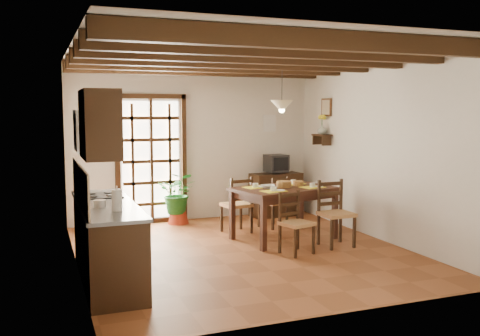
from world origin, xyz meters
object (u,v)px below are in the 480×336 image
crt_tv (276,163)px  chair_far_right (274,211)px  chair_far_left (237,215)px  sideboard (276,195)px  chair_near_left (296,234)px  kitchen_counter (107,240)px  potted_plant (178,192)px  pendant_lamp (282,105)px  chair_near_right (336,226)px  dining_table (284,194)px

crt_tv → chair_far_right: bearing=-122.6°
chair_far_left → sideboard: 1.60m
chair_near_left → sideboard: chair_near_left is taller
kitchen_counter → potted_plant: size_ratio=1.18×
chair_far_left → potted_plant: (-0.72, 1.03, 0.28)m
potted_plant → chair_near_left: bearing=-67.6°
sideboard → pendant_lamp: size_ratio=1.13×
sideboard → chair_far_right: bearing=-122.5°
chair_near_right → sideboard: chair_near_right is taller
kitchen_counter → chair_far_left: size_ratio=2.43×
dining_table → chair_far_right: chair_far_right is taller
chair_near_left → chair_far_left: 1.53m
chair_near_right → sideboard: size_ratio=1.01×
chair_near_right → pendant_lamp: pendant_lamp is taller
sideboard → dining_table: bearing=-116.6°
kitchen_counter → sideboard: (3.48, 2.83, -0.07)m
kitchen_counter → sideboard: bearing=39.1°
chair_far_left → sideboard: bearing=-147.0°
chair_far_left → crt_tv: crt_tv is taller
chair_near_right → potted_plant: 2.97m
dining_table → pendant_lamp: pendant_lamp is taller
chair_near_right → chair_far_right: chair_near_right is taller
chair_far_right → potted_plant: 1.72m
chair_far_right → sideboard: 1.03m
chair_near_right → pendant_lamp: bearing=122.6°
chair_far_right → crt_tv: 1.25m
sideboard → crt_tv: (0.00, -0.01, 0.60)m
chair_far_right → potted_plant: potted_plant is taller
chair_far_right → pendant_lamp: (-0.20, -0.73, 1.80)m
kitchen_counter → sideboard: 4.48m
chair_near_left → chair_near_right: chair_near_right is taller
chair_near_right → dining_table: bearing=126.4°
chair_near_right → sideboard: 2.41m
chair_far_left → pendant_lamp: pendant_lamp is taller
chair_far_left → crt_tv: 1.75m
chair_near_left → chair_far_right: 1.70m
chair_far_left → chair_near_right: bearing=119.5°
dining_table → chair_near_left: size_ratio=1.93×
chair_near_left → pendant_lamp: 2.04m
chair_near_left → potted_plant: bearing=96.5°
chair_far_left → chair_far_right: bearing=-176.6°
pendant_lamp → chair_far_left: bearing=132.9°
chair_near_left → chair_near_right: (0.73, 0.16, 0.03)m
potted_plant → pendant_lamp: (1.25, -1.60, 1.51)m
sideboard → chair_near_left: bearing=-114.4°
kitchen_counter → chair_far_left: bearing=37.5°
crt_tv → potted_plant: potted_plant is taller
chair_near_left → chair_far_right: size_ratio=0.98×
kitchen_counter → chair_near_right: 3.37m
dining_table → sideboard: bearing=56.8°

